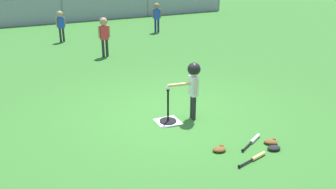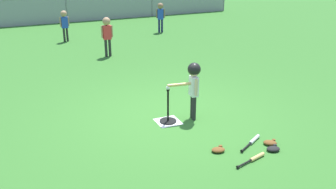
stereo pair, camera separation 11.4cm
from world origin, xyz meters
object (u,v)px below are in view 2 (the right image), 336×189
(batter_child, at_px, (193,80))
(fielder_near_left, at_px, (64,22))
(spare_bat_wood, at_px, (254,158))
(glove_near_bats, at_px, (273,149))
(spare_bat_silver, at_px, (253,141))
(fielder_deep_center, at_px, (107,31))
(fielder_deep_left, at_px, (160,14))
(glove_tossed_aside, at_px, (270,143))
(glove_by_plate, at_px, (218,150))
(baseball_on_tee, at_px, (168,88))
(batting_tee, at_px, (168,117))

(batter_child, distance_m, fielder_near_left, 7.57)
(spare_bat_wood, height_order, glove_near_bats, glove_near_bats)
(batter_child, xyz_separation_m, spare_bat_silver, (0.48, -1.26, -0.76))
(fielder_deep_center, bearing_deg, batter_child, -87.36)
(fielder_deep_left, distance_m, glove_tossed_aside, 9.21)
(batter_child, distance_m, spare_bat_wood, 1.91)
(fielder_near_left, relative_size, glove_by_plate, 4.37)
(glove_by_plate, relative_size, glove_near_bats, 0.99)
(glove_by_plate, bearing_deg, fielder_deep_center, 90.20)
(spare_bat_wood, bearing_deg, glove_by_plate, 129.56)
(glove_near_bats, distance_m, glove_tossed_aside, 0.20)
(batter_child, distance_m, glove_near_bats, 1.90)
(fielder_deep_left, bearing_deg, baseball_on_tee, -112.26)
(batting_tee, relative_size, fielder_deep_center, 0.55)
(batting_tee, distance_m, glove_near_bats, 2.02)
(fielder_deep_left, distance_m, glove_by_plate, 9.29)
(fielder_deep_center, bearing_deg, glove_by_plate, -89.80)
(fielder_near_left, xyz_separation_m, spare_bat_wood, (1.20, -9.24, -0.66))
(spare_bat_wood, bearing_deg, fielder_near_left, 97.39)
(fielder_deep_left, height_order, spare_bat_wood, fielder_deep_left)
(fielder_near_left, distance_m, spare_bat_wood, 9.34)
(glove_by_plate, xyz_separation_m, glove_tossed_aside, (0.91, -0.15, 0.00))
(batting_tee, relative_size, glove_tossed_aside, 2.38)
(glove_by_plate, distance_m, glove_near_bats, 0.89)
(glove_near_bats, xyz_separation_m, glove_tossed_aside, (0.09, 0.19, 0.00))
(batting_tee, relative_size, spare_bat_wood, 1.05)
(spare_bat_wood, bearing_deg, glove_near_bats, 13.93)
(fielder_deep_left, bearing_deg, spare_bat_wood, -104.57)
(spare_bat_wood, relative_size, glove_tossed_aside, 2.26)
(fielder_near_left, bearing_deg, fielder_deep_left, 0.82)
(batting_tee, distance_m, baseball_on_tee, 0.58)
(batting_tee, xyz_separation_m, glove_by_plate, (0.27, -1.36, -0.07))
(fielder_deep_center, distance_m, spare_bat_wood, 6.80)
(fielder_deep_left, bearing_deg, fielder_deep_center, -137.83)
(glove_by_plate, bearing_deg, glove_near_bats, -22.31)
(fielder_deep_center, distance_m, spare_bat_silver, 6.35)
(glove_near_bats, bearing_deg, baseball_on_tee, 122.95)
(fielder_near_left, relative_size, glove_tossed_aside, 3.95)
(fielder_deep_left, height_order, fielder_near_left, fielder_deep_left)
(spare_bat_wood, bearing_deg, baseball_on_tee, 109.68)
(fielder_deep_center, bearing_deg, spare_bat_wood, -86.65)
(glove_tossed_aside, bearing_deg, glove_by_plate, 170.45)
(batting_tee, bearing_deg, spare_bat_wood, -70.32)
(batter_child, xyz_separation_m, glove_near_bats, (0.62, -1.63, -0.76))
(spare_bat_silver, bearing_deg, baseball_on_tee, 125.75)
(batting_tee, relative_size, fielder_deep_left, 0.57)
(fielder_near_left, bearing_deg, glove_tossed_aside, -79.01)
(batter_child, distance_m, glove_tossed_aside, 1.77)
(baseball_on_tee, xyz_separation_m, batter_child, (0.48, -0.07, 0.11))
(baseball_on_tee, xyz_separation_m, fielder_near_left, (-0.55, 7.43, 0.01))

